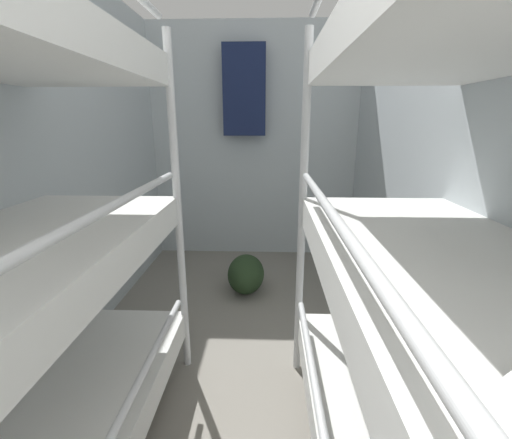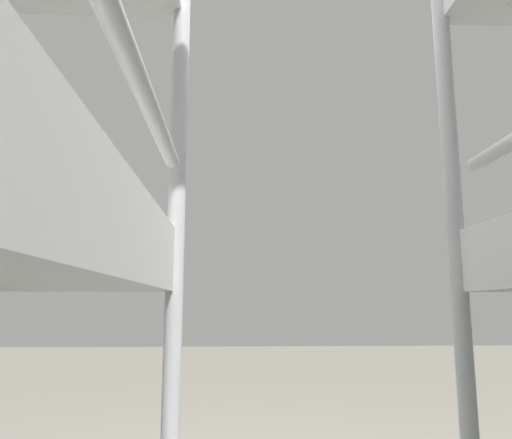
{
  "view_description": "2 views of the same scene",
  "coord_description": "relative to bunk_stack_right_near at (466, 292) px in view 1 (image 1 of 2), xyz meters",
  "views": [
    {
      "loc": [
        0.16,
        0.49,
        1.51
      ],
      "look_at": [
        0.08,
        2.63,
        0.9
      ],
      "focal_mm": 24.0,
      "sensor_mm": 36.0,
      "label": 1
    },
    {
      "loc": [
        0.21,
        1.8,
        0.92
      ],
      "look_at": [
        0.14,
        0.29,
        1.18
      ],
      "focal_mm": 35.0,
      "sensor_mm": 36.0,
      "label": 2
    }
  ],
  "objects": [
    {
      "name": "bunk_stack_right_near",
      "position": [
        0.0,
        0.0,
        0.0
      ],
      "size": [
        0.8,
        1.83,
        2.0
      ],
      "color": "silver",
      "rests_on": "ground_plane"
    },
    {
      "name": "wall_right",
      "position": [
        0.42,
        0.78,
        0.22
      ],
      "size": [
        0.06,
        4.48,
        2.52
      ],
      "color": "silver",
      "rests_on": "ground_plane"
    },
    {
      "name": "wall_left",
      "position": [
        -1.89,
        0.78,
        0.22
      ],
      "size": [
        0.06,
        4.48,
        2.52
      ],
      "color": "silver",
      "rests_on": "ground_plane"
    },
    {
      "name": "hanging_coat",
      "position": [
        -0.83,
        2.84,
        0.78
      ],
      "size": [
        0.44,
        0.12,
        0.9
      ],
      "color": "#192347"
    },
    {
      "name": "duffel_bag",
      "position": [
        -0.77,
        1.97,
        -0.87
      ],
      "size": [
        0.33,
        0.48,
        0.33
      ],
      "color": "#23381E",
      "rests_on": "ground_plane"
    },
    {
      "name": "wall_back",
      "position": [
        -0.73,
        2.99,
        0.22
      ],
      "size": [
        2.37,
        0.06,
        2.52
      ],
      "color": "silver",
      "rests_on": "ground_plane"
    }
  ]
}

